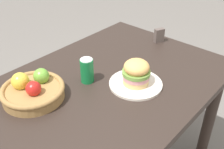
{
  "coord_description": "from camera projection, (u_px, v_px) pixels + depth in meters",
  "views": [
    {
      "loc": [
        -0.77,
        -0.76,
        1.52
      ],
      "look_at": [
        0.05,
        -0.04,
        0.81
      ],
      "focal_mm": 43.54,
      "sensor_mm": 36.0,
      "label": 1
    }
  ],
  "objects": [
    {
      "name": "fruit_basket",
      "position": [
        33.0,
        90.0,
        1.23
      ],
      "size": [
        0.29,
        0.29,
        0.12
      ],
      "color": "#9E7542",
      "rests_on": "dining_table"
    },
    {
      "name": "soda_can",
      "position": [
        87.0,
        70.0,
        1.33
      ],
      "size": [
        0.07,
        0.07,
        0.13
      ],
      "color": "#147238",
      "rests_on": "dining_table"
    },
    {
      "name": "sandwich",
      "position": [
        136.0,
        72.0,
        1.3
      ],
      "size": [
        0.14,
        0.14,
        0.13
      ],
      "color": "#E5BC75",
      "rests_on": "plate"
    },
    {
      "name": "napkin_holder",
      "position": [
        159.0,
        35.0,
        1.71
      ],
      "size": [
        0.07,
        0.05,
        0.09
      ],
      "primitive_type": "cube",
      "rotation": [
        0.0,
        0.0,
        -0.45
      ],
      "color": "#594C47",
      "rests_on": "dining_table"
    },
    {
      "name": "plate",
      "position": [
        136.0,
        84.0,
        1.33
      ],
      "size": [
        0.26,
        0.26,
        0.01
      ],
      "primitive_type": "cylinder",
      "color": "silver",
      "rests_on": "dining_table"
    },
    {
      "name": "dining_table",
      "position": [
        100.0,
        102.0,
        1.38
      ],
      "size": [
        1.4,
        0.9,
        0.75
      ],
      "color": "#2D231E",
      "rests_on": "ground_plane"
    }
  ]
}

